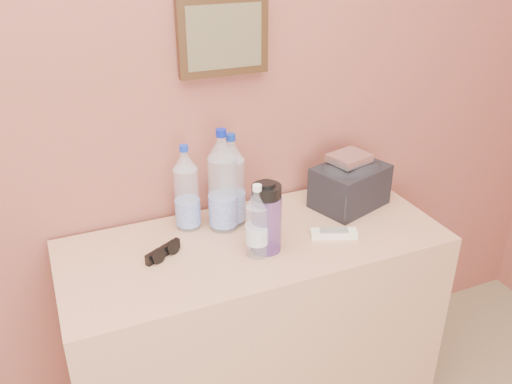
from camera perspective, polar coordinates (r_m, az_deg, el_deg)
picture_frame at (r=1.79m, az=-3.47°, el=16.06°), size 0.30×0.03×0.25m
dresser at (r=2.02m, az=-0.08°, el=-14.57°), size 1.26×0.53×0.79m
pet_large_a at (r=1.81m, az=-7.31°, el=-0.01°), size 0.08×0.08×0.30m
pet_large_b at (r=1.82m, az=-2.56°, el=0.77°), size 0.09×0.09×0.33m
pet_large_c at (r=1.79m, az=-3.52°, el=0.65°), size 0.10×0.10×0.35m
pet_small at (r=1.66m, az=0.12°, el=-3.48°), size 0.07×0.07×0.24m
nalgene_bottle at (r=1.68m, az=1.08°, el=-2.67°), size 0.10×0.10×0.24m
sunglasses at (r=1.72m, az=-9.77°, el=-6.21°), size 0.14×0.11×0.03m
ac_remote at (r=1.82m, az=8.20°, el=-4.35°), size 0.16×0.10×0.02m
toiletry_bag at (r=1.99m, az=9.86°, el=0.87°), size 0.30×0.25×0.17m
foil_packet at (r=1.95m, az=9.80°, el=3.54°), size 0.16×0.14×0.03m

